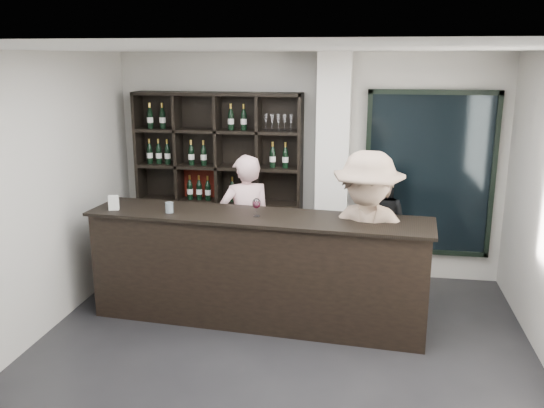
% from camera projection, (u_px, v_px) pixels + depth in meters
% --- Properties ---
extents(floor, '(5.00, 5.50, 0.01)m').
position_uv_depth(floor, '(272.00, 376.00, 5.28)').
color(floor, black).
rests_on(floor, ground).
extents(wine_shelf, '(2.20, 0.35, 2.40)m').
position_uv_depth(wine_shelf, '(219.00, 184.00, 7.61)').
color(wine_shelf, black).
rests_on(wine_shelf, floor).
extents(structural_column, '(0.40, 0.40, 2.90)m').
position_uv_depth(structural_column, '(333.00, 171.00, 7.22)').
color(structural_column, silver).
rests_on(structural_column, floor).
extents(glass_panel, '(1.60, 0.08, 2.10)m').
position_uv_depth(glass_panel, '(429.00, 174.00, 7.24)').
color(glass_panel, black).
rests_on(glass_panel, floor).
extents(tasting_counter, '(3.67, 0.75, 1.21)m').
position_uv_depth(tasting_counter, '(257.00, 269.00, 6.23)').
color(tasting_counter, black).
rests_on(tasting_counter, floor).
extents(taster_pink, '(0.75, 0.64, 1.73)m').
position_uv_depth(taster_pink, '(246.00, 225.00, 6.93)').
color(taster_pink, beige).
rests_on(taster_pink, floor).
extents(taster_black, '(0.88, 0.77, 1.54)m').
position_uv_depth(taster_black, '(379.00, 226.00, 7.22)').
color(taster_black, black).
rests_on(taster_black, floor).
extents(customer, '(1.34, 0.90, 1.94)m').
position_uv_depth(customer, '(366.00, 244.00, 5.91)').
color(customer, gray).
rests_on(customer, floor).
extents(wine_glass, '(0.12, 0.12, 0.22)m').
position_uv_depth(wine_glass, '(256.00, 206.00, 6.01)').
color(wine_glass, white).
rests_on(wine_glass, tasting_counter).
extents(spit_cup, '(0.11, 0.11, 0.11)m').
position_uv_depth(spit_cup, '(169.00, 208.00, 6.16)').
color(spit_cup, silver).
rests_on(spit_cup, tasting_counter).
extents(napkin_stack, '(0.12, 0.12, 0.02)m').
position_uv_depth(napkin_stack, '(371.00, 219.00, 5.90)').
color(napkin_stack, white).
rests_on(napkin_stack, tasting_counter).
extents(card_stand, '(0.12, 0.08, 0.16)m').
position_uv_depth(card_stand, '(114.00, 203.00, 6.27)').
color(card_stand, white).
rests_on(card_stand, tasting_counter).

